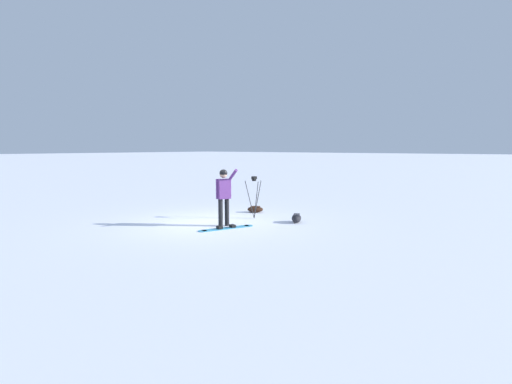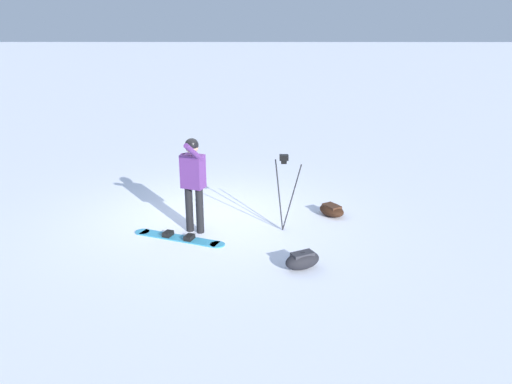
{
  "view_description": "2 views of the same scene",
  "coord_description": "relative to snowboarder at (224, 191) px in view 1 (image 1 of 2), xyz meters",
  "views": [
    {
      "loc": [
        9.06,
        -9.19,
        2.45
      ],
      "look_at": [
        1.18,
        0.87,
        1.01
      ],
      "focal_mm": 27.94,
      "sensor_mm": 36.0,
      "label": 1
    },
    {
      "loc": [
        9.15,
        1.05,
        3.59
      ],
      "look_at": [
        0.98,
        0.97,
        0.87
      ],
      "focal_mm": 34.31,
      "sensor_mm": 36.0,
      "label": 2
    }
  ],
  "objects": [
    {
      "name": "ground_plane",
      "position": [
        -0.72,
        0.17,
        -1.1
      ],
      "size": [
        300.0,
        300.0,
        0.0
      ],
      "primitive_type": "plane",
      "color": "white"
    },
    {
      "name": "snowboarder",
      "position": [
        0.0,
        0.0,
        0.0
      ],
      "size": [
        0.78,
        0.47,
        1.81
      ],
      "color": "black",
      "rests_on": "ground_plane"
    },
    {
      "name": "snowboard",
      "position": [
        0.32,
        -0.26,
        -1.07
      ],
      "size": [
        0.82,
        1.71,
        0.1
      ],
      "color": "teal",
      "rests_on": "ground_plane"
    },
    {
      "name": "gear_bag_large",
      "position": [
        -0.85,
        2.67,
        -0.97
      ],
      "size": [
        0.71,
        0.64,
        0.23
      ],
      "color": "black",
      "rests_on": "ground_plane"
    },
    {
      "name": "camera_tripod",
      "position": [
        -0.09,
        1.64,
        -0.06
      ],
      "size": [
        0.6,
        0.49,
        1.46
      ],
      "color": "#262628",
      "rests_on": "ground_plane"
    },
    {
      "name": "gear_bag_small",
      "position": [
        1.48,
        1.88,
        -0.95
      ],
      "size": [
        0.54,
        0.67,
        0.28
      ],
      "color": "black",
      "rests_on": "ground_plane"
    }
  ]
}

